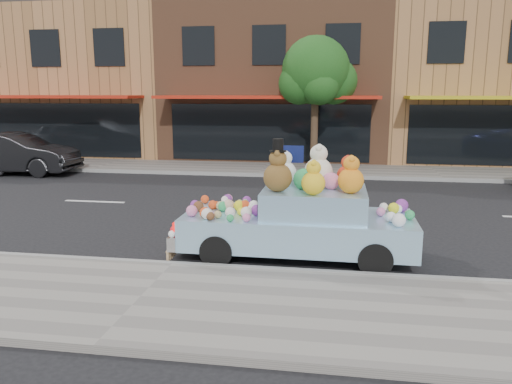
# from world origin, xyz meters

# --- Properties ---
(ground) EXTENTS (120.00, 120.00, 0.00)m
(ground) POSITION_xyz_m (0.00, 0.00, 0.00)
(ground) COLOR black
(ground) RESTS_ON ground
(near_sidewalk) EXTENTS (60.00, 3.00, 0.12)m
(near_sidewalk) POSITION_xyz_m (0.00, -6.50, 0.06)
(near_sidewalk) COLOR gray
(near_sidewalk) RESTS_ON ground
(far_sidewalk) EXTENTS (60.00, 3.00, 0.12)m
(far_sidewalk) POSITION_xyz_m (0.00, 6.50, 0.06)
(far_sidewalk) COLOR gray
(far_sidewalk) RESTS_ON ground
(near_kerb) EXTENTS (60.00, 0.12, 0.13)m
(near_kerb) POSITION_xyz_m (0.00, -5.00, 0.07)
(near_kerb) COLOR gray
(near_kerb) RESTS_ON ground
(far_kerb) EXTENTS (60.00, 0.12, 0.13)m
(far_kerb) POSITION_xyz_m (0.00, 5.00, 0.07)
(far_kerb) COLOR gray
(far_kerb) RESTS_ON ground
(storefront_left) EXTENTS (10.00, 9.80, 7.30)m
(storefront_left) POSITION_xyz_m (-10.00, 11.97, 3.64)
(storefront_left) COLOR #A27044
(storefront_left) RESTS_ON ground
(storefront_mid) EXTENTS (10.00, 9.80, 7.30)m
(storefront_mid) POSITION_xyz_m (0.00, 11.97, 3.64)
(storefront_mid) COLOR brown
(storefront_mid) RESTS_ON ground
(storefront_right) EXTENTS (10.00, 9.80, 7.30)m
(storefront_right) POSITION_xyz_m (10.00, 11.97, 3.64)
(storefront_right) COLOR #A27044
(storefront_right) RESTS_ON ground
(street_tree) EXTENTS (3.00, 2.70, 5.22)m
(street_tree) POSITION_xyz_m (2.03, 6.55, 3.69)
(street_tree) COLOR #38281C
(street_tree) RESTS_ON ground
(car_dark) EXTENTS (4.83, 1.82, 1.57)m
(car_dark) POSITION_xyz_m (-9.30, 4.15, 0.79)
(car_dark) COLOR black
(car_dark) RESTS_ON ground
(art_car) EXTENTS (4.49, 1.79, 2.31)m
(art_car) POSITION_xyz_m (2.19, -4.00, 0.79)
(art_car) COLOR black
(art_car) RESTS_ON ground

